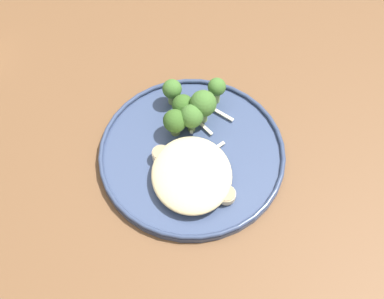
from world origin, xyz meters
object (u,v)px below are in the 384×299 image
seared_scallop_right_edge (215,186)px  broccoli_floret_small_sprig (192,117)px  broccoli_floret_tall_stalk (175,122)px  seared_scallop_left_edge (161,155)px  seared_scallop_half_hidden (195,176)px  seared_scallop_front_small (226,195)px  dinner_plate (192,153)px  broccoli_floret_center_pile (203,104)px  broccoli_floret_split_head (183,106)px  broccoli_floret_beside_noodles (217,88)px  broccoli_floret_left_leaning (172,90)px  seared_scallop_on_noodles (175,188)px

seared_scallop_right_edge → broccoli_floret_small_sprig: size_ratio=0.50×
broccoli_floret_small_sprig → broccoli_floret_tall_stalk: broccoli_floret_small_sprig is taller
seared_scallop_right_edge → seared_scallop_left_edge: bearing=-128.3°
seared_scallop_half_hidden → seared_scallop_front_small: seared_scallop_half_hidden is taller
dinner_plate → broccoli_floret_center_pile: (-0.06, 0.02, 0.04)m
seared_scallop_right_edge → broccoli_floret_tall_stalk: 0.12m
broccoli_floret_center_pile → broccoli_floret_split_head: bearing=-107.2°
broccoli_floret_beside_noodles → broccoli_floret_tall_stalk: (0.06, -0.07, -0.00)m
broccoli_floret_beside_noodles → broccoli_floret_small_sprig: broccoli_floret_small_sprig is taller
broccoli_floret_left_leaning → broccoli_floret_split_head: 0.03m
broccoli_floret_beside_noodles → broccoli_floret_split_head: (0.03, -0.06, -0.01)m
broccoli_floret_beside_noodles → broccoli_floret_split_head: size_ratio=1.10×
seared_scallop_on_noodles → broccoli_floret_left_leaning: 0.17m
dinner_plate → seared_scallop_left_edge: bearing=-82.7°
broccoli_floret_small_sprig → broccoli_floret_beside_noodles: bearing=139.9°
seared_scallop_left_edge → broccoli_floret_tall_stalk: bearing=151.6°
seared_scallop_on_noodles → broccoli_floret_split_head: broccoli_floret_split_head is taller
dinner_plate → broccoli_floret_center_pile: bearing=159.6°
broccoli_floret_left_leaning → broccoli_floret_split_head: size_ratio=1.07×
broccoli_floret_left_leaning → broccoli_floret_split_head: (0.03, 0.01, -0.00)m
dinner_plate → seared_scallop_on_noodles: (0.07, -0.03, 0.01)m
broccoli_floret_center_pile → broccoli_floret_beside_noodles: (-0.04, 0.03, -0.01)m
dinner_plate → seared_scallop_left_edge: (0.01, -0.05, 0.01)m
seared_scallop_right_edge → broccoli_floret_center_pile: broccoli_floret_center_pile is taller
seared_scallop_on_noodles → broccoli_floret_center_pile: (-0.13, 0.05, 0.03)m
seared_scallop_front_small → broccoli_floret_small_sprig: 0.13m
seared_scallop_on_noodles → seared_scallop_front_small: bearing=77.4°
seared_scallop_left_edge → seared_scallop_right_edge: seared_scallop_left_edge is taller
seared_scallop_half_hidden → seared_scallop_right_edge: seared_scallop_half_hidden is taller
seared_scallop_left_edge → broccoli_floret_split_head: bearing=152.6°
broccoli_floret_small_sprig → broccoli_floret_tall_stalk: bearing=-83.1°
seared_scallop_left_edge → broccoli_floret_beside_noodles: bearing=136.9°
seared_scallop_on_noodles → seared_scallop_front_small: seared_scallop_on_noodles is taller
seared_scallop_half_hidden → broccoli_floret_left_leaning: broccoli_floret_left_leaning is taller
broccoli_floret_tall_stalk → broccoli_floret_left_leaning: (-0.06, 0.00, 0.00)m
seared_scallop_half_hidden → broccoli_floret_small_sprig: broccoli_floret_small_sprig is taller
seared_scallop_on_noodles → seared_scallop_right_edge: size_ratio=1.10×
seared_scallop_right_edge → seared_scallop_on_noodles: bearing=-90.3°
seared_scallop_left_edge → broccoli_floret_center_pile: 0.10m
broccoli_floret_beside_noodles → broccoli_floret_left_leaning: bearing=-93.6°
seared_scallop_on_noodles → broccoli_floret_tall_stalk: bearing=175.9°
seared_scallop_right_edge → seared_scallop_front_small: (0.02, 0.01, -0.00)m
broccoli_floret_beside_noodles → broccoli_floret_small_sprig: (0.05, -0.05, 0.00)m
seared_scallop_on_noodles → broccoli_floret_small_sprig: bearing=162.8°
dinner_plate → seared_scallop_left_edge: seared_scallop_left_edge is taller
seared_scallop_on_noodles → broccoli_floret_center_pile: bearing=157.3°
broccoli_floret_center_pile → broccoli_floret_split_head: broccoli_floret_center_pile is taller
dinner_plate → broccoli_floret_split_head: (-0.07, -0.01, 0.03)m
broccoli_floret_center_pile → broccoli_floret_split_head: 0.04m
broccoli_floret_left_leaning → broccoli_floret_small_sprig: bearing=24.4°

